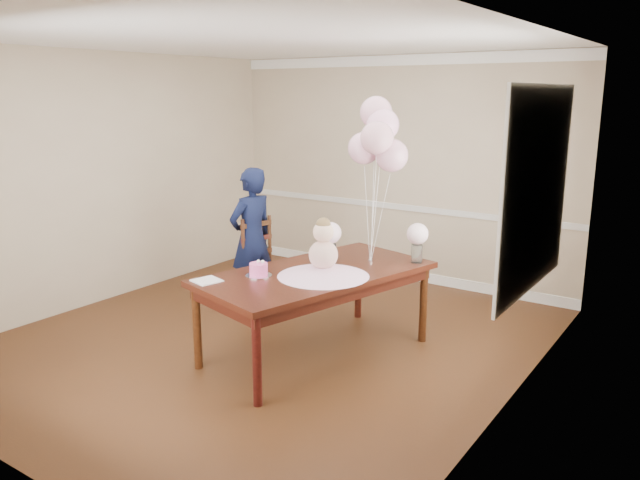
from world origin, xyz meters
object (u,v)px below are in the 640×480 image
Objects in this scene: birthday_cake at (259,269)px; dining_chair_seat at (268,271)px; dining_table_top at (316,274)px; woman at (252,238)px.

dining_chair_seat is (-0.76, 1.05, -0.39)m from birthday_cake.
birthday_cake is (-0.31, -0.39, 0.08)m from dining_table_top.
birthday_cake is at bearing 53.04° from woman.
dining_chair_seat is at bearing 163.22° from dining_table_top.
birthday_cake is 1.45m from woman.
birthday_cake is 1.35m from dining_chair_seat.
birthday_cake reaches higher than dining_chair_seat.
woman is (-0.98, 1.06, -0.07)m from birthday_cake.
dining_table_top is at bearing 51.40° from birthday_cake.
dining_table_top is 1.35× the size of woman.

